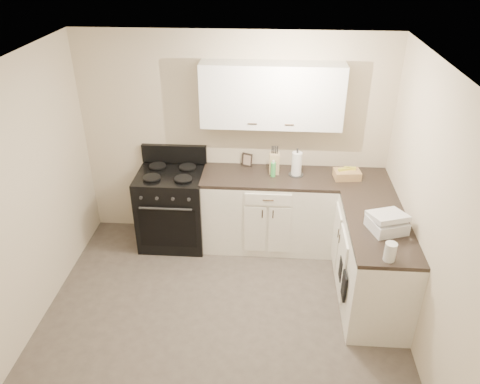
# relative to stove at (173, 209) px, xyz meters

# --- Properties ---
(floor) EXTENTS (3.60, 3.60, 0.00)m
(floor) POSITION_rel_stove_xyz_m (0.72, -1.48, -0.46)
(floor) COLOR #473F38
(floor) RESTS_ON ground
(ceiling) EXTENTS (3.60, 3.60, 0.00)m
(ceiling) POSITION_rel_stove_xyz_m (0.72, -1.48, 2.04)
(ceiling) COLOR white
(ceiling) RESTS_ON wall_back
(wall_back) EXTENTS (3.60, 0.00, 3.60)m
(wall_back) POSITION_rel_stove_xyz_m (0.72, 0.32, 0.79)
(wall_back) COLOR beige
(wall_back) RESTS_ON ground
(wall_right) EXTENTS (0.00, 3.60, 3.60)m
(wall_right) POSITION_rel_stove_xyz_m (2.52, -1.48, 0.79)
(wall_right) COLOR beige
(wall_right) RESTS_ON ground
(wall_left) EXTENTS (0.00, 3.60, 3.60)m
(wall_left) POSITION_rel_stove_xyz_m (-1.08, -1.48, 0.79)
(wall_left) COLOR beige
(wall_left) RESTS_ON ground
(base_cabinets_back) EXTENTS (1.55, 0.60, 0.90)m
(base_cabinets_back) POSITION_rel_stove_xyz_m (1.15, 0.02, -0.01)
(base_cabinets_back) COLOR white
(base_cabinets_back) RESTS_ON floor
(base_cabinets_right) EXTENTS (0.60, 1.90, 0.90)m
(base_cabinets_right) POSITION_rel_stove_xyz_m (2.22, -0.63, -0.01)
(base_cabinets_right) COLOR white
(base_cabinets_right) RESTS_ON floor
(countertop_back) EXTENTS (1.55, 0.60, 0.04)m
(countertop_back) POSITION_rel_stove_xyz_m (1.15, 0.02, 0.46)
(countertop_back) COLOR black
(countertop_back) RESTS_ON base_cabinets_back
(countertop_right) EXTENTS (0.60, 1.90, 0.04)m
(countertop_right) POSITION_rel_stove_xyz_m (2.22, -0.63, 0.46)
(countertop_right) COLOR black
(countertop_right) RESTS_ON base_cabinets_right
(upper_cabinets) EXTENTS (1.55, 0.30, 0.70)m
(upper_cabinets) POSITION_rel_stove_xyz_m (1.15, 0.18, 1.38)
(upper_cabinets) COLOR white
(upper_cabinets) RESTS_ON wall_back
(stove) EXTENTS (0.78, 0.67, 0.95)m
(stove) POSITION_rel_stove_xyz_m (0.00, 0.00, 0.00)
(stove) COLOR black
(stove) RESTS_ON floor
(knife_block) EXTENTS (0.12, 0.11, 0.25)m
(knife_block) POSITION_rel_stove_xyz_m (1.20, 0.09, 0.60)
(knife_block) COLOR tan
(knife_block) RESTS_ON countertop_back
(paper_towel) EXTENTS (0.14, 0.14, 0.28)m
(paper_towel) POSITION_rel_stove_xyz_m (1.46, 0.06, 0.62)
(paper_towel) COLOR white
(paper_towel) RESTS_ON countertop_back
(soap_bottle) EXTENTS (0.07, 0.07, 0.17)m
(soap_bottle) POSITION_rel_stove_xyz_m (1.19, 0.01, 0.57)
(soap_bottle) COLOR #46B754
(soap_bottle) RESTS_ON countertop_back
(picture_frame) EXTENTS (0.13, 0.08, 0.16)m
(picture_frame) POSITION_rel_stove_xyz_m (0.88, 0.27, 0.56)
(picture_frame) COLOR black
(picture_frame) RESTS_ON countertop_back
(wicker_basket) EXTENTS (0.31, 0.22, 0.10)m
(wicker_basket) POSITION_rel_stove_xyz_m (2.03, 0.03, 0.53)
(wicker_basket) COLOR tan
(wicker_basket) RESTS_ON countertop_right
(countertop_grill) EXTENTS (0.39, 0.38, 0.12)m
(countertop_grill) POSITION_rel_stove_xyz_m (2.27, -1.01, 0.54)
(countertop_grill) COLOR silver
(countertop_grill) RESTS_ON countertop_right
(glass_jar) EXTENTS (0.10, 0.10, 0.17)m
(glass_jar) POSITION_rel_stove_xyz_m (2.20, -1.48, 0.57)
(glass_jar) COLOR silver
(glass_jar) RESTS_ON countertop_right
(oven_mitt_near) EXTENTS (0.02, 0.16, 0.28)m
(oven_mitt_near) POSITION_rel_stove_xyz_m (1.90, -1.25, -0.02)
(oven_mitt_near) COLOR black
(oven_mitt_near) RESTS_ON base_cabinets_right
(oven_mitt_far) EXTENTS (0.02, 0.14, 0.24)m
(oven_mitt_far) POSITION_rel_stove_xyz_m (1.90, -1.00, -0.02)
(oven_mitt_far) COLOR black
(oven_mitt_far) RESTS_ON base_cabinets_right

